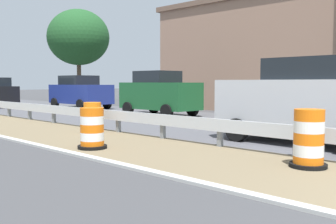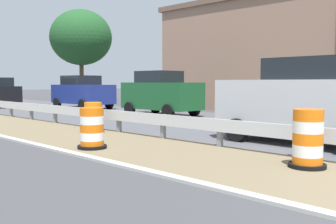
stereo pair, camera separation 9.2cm
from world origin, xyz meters
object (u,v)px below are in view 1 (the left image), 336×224
traffic_barrel_nearest (309,141)px  car_mid_far_lane (80,92)px  traffic_barrel_close (92,130)px  car_lead_near_lane (308,101)px  traffic_barrel_mid (93,119)px  car_trailing_near_lane (159,93)px

traffic_barrel_nearest → car_mid_far_lane: 18.79m
traffic_barrel_close → car_mid_far_lane: (8.04, 12.91, 0.56)m
car_lead_near_lane → car_mid_far_lane: bearing=-11.5°
traffic_barrel_close → car_mid_far_lane: car_mid_far_lane is taller
traffic_barrel_nearest → car_lead_near_lane: size_ratio=0.24×
traffic_barrel_nearest → traffic_barrel_mid: size_ratio=1.14×
car_trailing_near_lane → traffic_barrel_mid: bearing=-62.3°
car_mid_far_lane → traffic_barrel_mid: bearing=-31.6°
traffic_barrel_close → car_trailing_near_lane: bearing=36.2°
traffic_barrel_close → car_trailing_near_lane: car_trailing_near_lane is taller
traffic_barrel_mid → car_lead_near_lane: car_lead_near_lane is taller
traffic_barrel_nearest → car_mid_far_lane: size_ratio=0.26×
car_mid_far_lane → traffic_barrel_nearest: bearing=-20.3°
traffic_barrel_close → car_mid_far_lane: bearing=58.1°
traffic_barrel_nearest → car_trailing_near_lane: 12.25m
traffic_barrel_close → car_lead_near_lane: size_ratio=0.21×
car_trailing_near_lane → car_mid_far_lane: size_ratio=0.95×
traffic_barrel_nearest → traffic_barrel_close: traffic_barrel_nearest is taller
traffic_barrel_nearest → car_trailing_near_lane: (6.24, 10.52, 0.57)m
car_lead_near_lane → traffic_barrel_mid: bearing=24.4°
traffic_barrel_mid → car_trailing_near_lane: (6.10, 3.18, 0.64)m
car_lead_near_lane → car_trailing_near_lane: 9.84m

